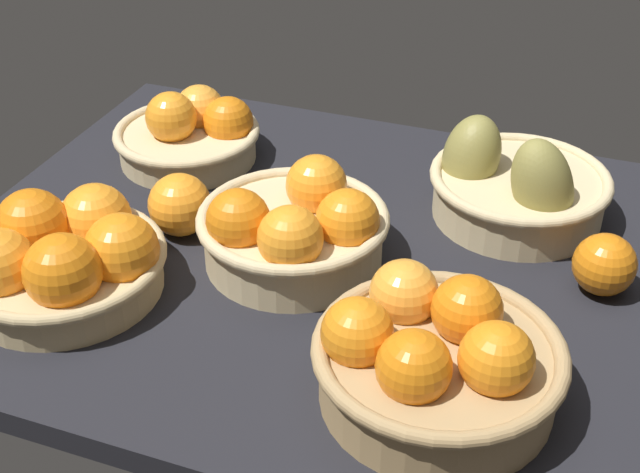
% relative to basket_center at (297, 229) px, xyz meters
% --- Properties ---
extents(market_tray, '(0.84, 0.72, 0.03)m').
position_rel_basket_center_xyz_m(market_tray, '(0.01, -0.03, -0.06)').
color(market_tray, black).
rests_on(market_tray, ground).
extents(basket_center, '(0.23, 0.23, 0.12)m').
position_rel_basket_center_xyz_m(basket_center, '(0.00, 0.00, 0.00)').
color(basket_center, '#D3BC8C').
rests_on(basket_center, market_tray).
extents(basket_far_right, '(0.24, 0.24, 0.11)m').
position_rel_basket_center_xyz_m(basket_far_right, '(0.23, 0.14, -0.00)').
color(basket_far_right, tan).
rests_on(basket_far_right, market_tray).
extents(basket_near_right, '(0.21, 0.21, 0.10)m').
position_rel_basket_center_xyz_m(basket_near_right, '(0.24, -0.19, -0.01)').
color(basket_near_right, '#D3BC8C').
rests_on(basket_near_right, market_tray).
extents(basket_near_left_pears, '(0.24, 0.23, 0.14)m').
position_rel_basket_center_xyz_m(basket_near_left_pears, '(-0.22, -0.19, -0.00)').
color(basket_near_left_pears, '#D3BC8C').
rests_on(basket_near_left_pears, market_tray).
extents(basket_far_left, '(0.24, 0.24, 0.12)m').
position_rel_basket_center_xyz_m(basket_far_left, '(-0.20, 0.16, 0.00)').
color(basket_far_left, tan).
rests_on(basket_far_left, market_tray).
extents(loose_orange_front_gap, '(0.08, 0.08, 0.08)m').
position_rel_basket_center_xyz_m(loose_orange_front_gap, '(0.16, -0.01, -0.01)').
color(loose_orange_front_gap, orange).
rests_on(loose_orange_front_gap, market_tray).
extents(loose_orange_back_gap, '(0.07, 0.07, 0.07)m').
position_rel_basket_center_xyz_m(loose_orange_back_gap, '(-0.34, -0.07, -0.01)').
color(loose_orange_back_gap, orange).
rests_on(loose_orange_back_gap, market_tray).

